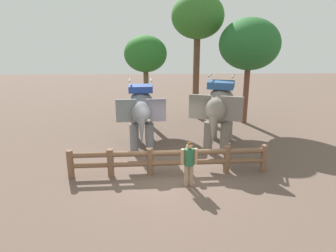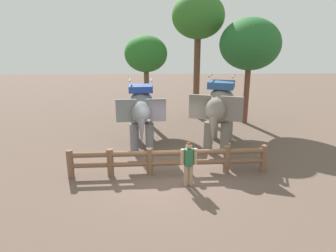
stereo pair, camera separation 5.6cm
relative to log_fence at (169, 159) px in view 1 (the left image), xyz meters
name	(u,v)px [view 1 (the left image)]	position (x,y,z in m)	size (l,w,h in m)	color
ground_plane	(169,174)	(0.00, 0.02, -0.60)	(60.00, 60.00, 0.00)	brown
log_fence	(169,159)	(0.00, 0.00, 0.00)	(7.46, 0.55, 1.05)	brown
elephant_near_left	(141,110)	(-1.18, 3.06, 1.14)	(2.06, 3.61, 3.09)	slate
elephant_center	(219,108)	(2.37, 2.89, 1.25)	(2.67, 3.94, 3.30)	slate
tourist_woman_in_black	(189,161)	(0.63, -0.94, 0.33)	(0.57, 0.34, 1.61)	tan
tree_far_left	(146,55)	(-1.08, 6.90, 3.34)	(2.37, 2.37, 5.00)	brown
tree_back_center	(249,45)	(4.68, 6.84, 3.88)	(3.36, 3.36, 5.94)	brown
tree_far_right	(198,18)	(1.96, 8.39, 5.35)	(3.10, 3.10, 7.37)	brown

